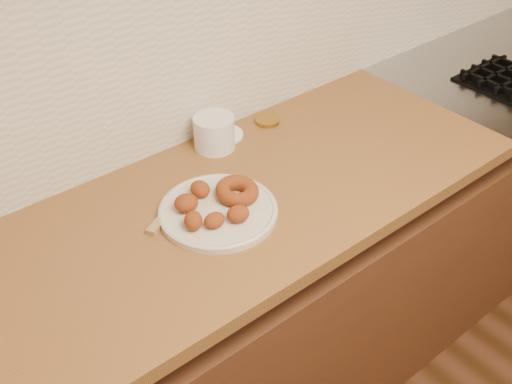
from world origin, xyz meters
The scene contains 10 objects.
base_cabinet centered at (0.00, 1.69, 0.39)m, with size 3.60×0.60×0.77m, color #522B17.
butcher_block centered at (-0.65, 1.69, 0.88)m, with size 2.30×0.62×0.04m, color brown.
backsplash centered at (0.00, 1.99, 1.20)m, with size 3.60×0.02×0.60m, color silver.
donut_plate centered at (-0.34, 1.66, 0.91)m, with size 0.28×0.28×0.02m, color beige.
ring_donut centered at (-0.28, 1.67, 0.93)m, with size 0.11×0.11×0.04m, color brown.
fried_dough_chunks centered at (-0.38, 1.66, 0.94)m, with size 0.16×0.19×0.04m.
plastic_tub centered at (-0.18, 1.90, 0.95)m, with size 0.11×0.11×0.09m, color white.
tub_lid centered at (-0.12, 1.94, 0.90)m, with size 0.12×0.12×0.01m, color white.
brass_jar_lid centered at (0.02, 1.91, 0.91)m, with size 0.07×0.07×0.01m, color #A6822C.
wooden_utensil centered at (-0.43, 1.74, 0.91)m, with size 0.18×0.02×0.01m, color #9C7D49.
Camera 1 is at (-0.97, 0.75, 1.82)m, focal length 42.00 mm.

